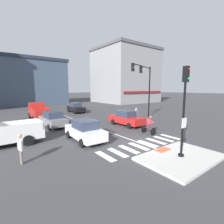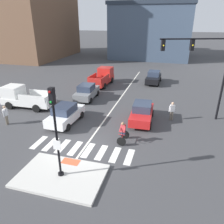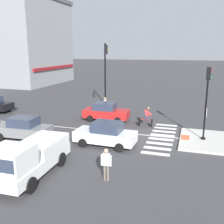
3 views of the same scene
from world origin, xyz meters
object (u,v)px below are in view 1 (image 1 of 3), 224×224
object	(u,v)px
cyclist	(149,125)
pedestrian_at_curb_left	(20,146)
car_grey_westbound_far	(53,119)
pickup_truck_red_westbound_distant	(38,112)
pedestrian_waiting_far_side	(136,113)
car_white_westbound_near	(85,130)
traffic_light_mast	(145,82)
signal_pole	(184,104)
car_black_eastbound_distant	(76,108)
car_red_eastbound_mid	(126,118)

from	to	relation	value
cyclist	pedestrian_at_curb_left	distance (m)	9.97
car_grey_westbound_far	pickup_truck_red_westbound_distant	bearing A→B (deg)	90.60
pedestrian_waiting_far_side	car_grey_westbound_far	bearing A→B (deg)	160.90
car_grey_westbound_far	car_white_westbound_near	distance (m)	6.16
traffic_light_mast	car_white_westbound_near	world-z (taller)	traffic_light_mast
signal_pole	car_white_westbound_near	distance (m)	7.33
car_grey_westbound_far	car_black_eastbound_distant	bearing A→B (deg)	52.42
car_red_eastbound_mid	car_black_eastbound_distant	world-z (taller)	same
car_red_eastbound_mid	pedestrian_waiting_far_side	size ratio (longest dim) A/B	2.49
signal_pole	cyclist	distance (m)	5.65
signal_pole	car_white_westbound_near	xyz separation A→B (m)	(-2.86, 6.31, -2.37)
car_red_eastbound_mid	pickup_truck_red_westbound_distant	xyz separation A→B (m)	(-6.72, 9.97, 0.17)
car_black_eastbound_distant	cyclist	bearing A→B (deg)	-91.76
car_grey_westbound_far	cyclist	world-z (taller)	cyclist
car_black_eastbound_distant	traffic_light_mast	bearing A→B (deg)	-65.63
car_red_eastbound_mid	pickup_truck_red_westbound_distant	world-z (taller)	pickup_truck_red_westbound_distant
car_white_westbound_near	pedestrian_waiting_far_side	bearing A→B (deg)	19.21
car_grey_westbound_far	car_black_eastbound_distant	size ratio (longest dim) A/B	1.01
signal_pole	traffic_light_mast	size ratio (longest dim) A/B	0.72
car_grey_westbound_far	pedestrian_at_curb_left	bearing A→B (deg)	-117.73
pedestrian_at_curb_left	traffic_light_mast	bearing A→B (deg)	18.90
car_black_eastbound_distant	pickup_truck_red_westbound_distant	world-z (taller)	pickup_truck_red_westbound_distant
signal_pole	car_black_eastbound_distant	world-z (taller)	signal_pole
car_white_westbound_near	pickup_truck_red_westbound_distant	distance (m)	12.05
car_white_westbound_near	pickup_truck_red_westbound_distant	bearing A→B (deg)	92.88
signal_pole	traffic_light_mast	bearing A→B (deg)	51.68
signal_pole	car_red_eastbound_mid	bearing A→B (deg)	68.78
signal_pole	car_red_eastbound_mid	xyz separation A→B (m)	(3.25, 8.38, -2.37)
car_grey_westbound_far	pedestrian_waiting_far_side	distance (m)	9.64
cyclist	pedestrian_waiting_far_side	xyz separation A→B (m)	(3.20, 4.79, 0.11)
car_grey_westbound_far	pedestrian_at_curb_left	distance (m)	8.73
car_black_eastbound_distant	pedestrian_at_curb_left	distance (m)	19.16
pedestrian_at_curb_left	pedestrian_waiting_far_side	size ratio (longest dim) A/B	1.00
signal_pole	car_red_eastbound_mid	distance (m)	9.30
signal_pole	cyclist	size ratio (longest dim) A/B	3.01
signal_pole	car_grey_westbound_far	world-z (taller)	signal_pole
car_white_westbound_near	pickup_truck_red_westbound_distant	world-z (taller)	pickup_truck_red_westbound_distant
pickup_truck_red_westbound_distant	pedestrian_waiting_far_side	distance (m)	12.88
pedestrian_at_curb_left	pickup_truck_red_westbound_distant	bearing A→B (deg)	73.64
traffic_light_mast	pedestrian_waiting_far_side	world-z (taller)	traffic_light_mast
car_red_eastbound_mid	cyclist	distance (m)	3.94
traffic_light_mast	car_black_eastbound_distant	bearing A→B (deg)	114.37
traffic_light_mast	pedestrian_waiting_far_side	xyz separation A→B (m)	(-2.18, -0.68, -3.90)
car_grey_westbound_far	pedestrian_waiting_far_side	world-z (taller)	pedestrian_waiting_far_side
pickup_truck_red_westbound_distant	car_grey_westbound_far	bearing A→B (deg)	-89.40
traffic_light_mast	car_grey_westbound_far	bearing A→B (deg)	167.66
pickup_truck_red_westbound_distant	pedestrian_at_curb_left	world-z (taller)	pickup_truck_red_westbound_distant
signal_pole	pedestrian_at_curb_left	size ratio (longest dim) A/B	3.02
car_white_westbound_near	car_grey_westbound_far	bearing A→B (deg)	95.06
pickup_truck_red_westbound_distant	pedestrian_at_curb_left	size ratio (longest dim) A/B	3.10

